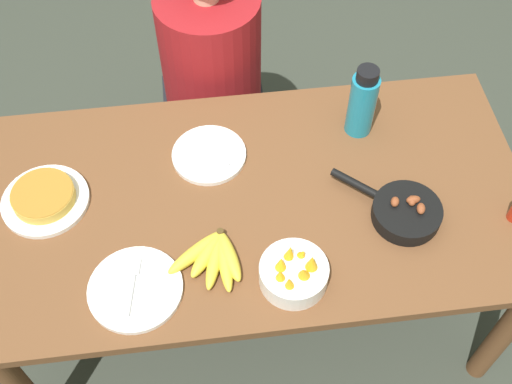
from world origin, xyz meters
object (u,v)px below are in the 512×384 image
at_px(empty_plate_far_left, 209,155).
at_px(fruit_bowl_mango, 294,273).
at_px(skillet, 404,212).
at_px(person_figure, 214,94).
at_px(water_bottle, 362,102).
at_px(frittata_plate_center, 44,198).
at_px(banana_bunch, 214,256).
at_px(empty_plate_near_front, 135,289).

relative_size(empty_plate_far_left, fruit_bowl_mango, 1.23).
distance_m(skillet, person_figure, 0.96).
height_order(skillet, water_bottle, water_bottle).
relative_size(skillet, frittata_plate_center, 1.14).
relative_size(banana_bunch, person_figure, 0.19).
height_order(frittata_plate_center, water_bottle, water_bottle).
bearing_deg(banana_bunch, person_figure, 85.99).
relative_size(banana_bunch, fruit_bowl_mango, 1.17).
xyz_separation_m(skillet, empty_plate_near_front, (-0.78, -0.14, -0.02)).
bearing_deg(fruit_bowl_mango, frittata_plate_center, 153.31).
distance_m(banana_bunch, water_bottle, 0.67).
bearing_deg(empty_plate_far_left, person_figure, 84.86).
xyz_separation_m(frittata_plate_center, fruit_bowl_mango, (0.69, -0.35, 0.02)).
distance_m(empty_plate_near_front, person_figure, 1.00).
relative_size(empty_plate_near_front, water_bottle, 1.01).
bearing_deg(person_figure, empty_plate_far_left, -95.14).
distance_m(banana_bunch, empty_plate_far_left, 0.37).
bearing_deg(frittata_plate_center, banana_bunch, -28.07).
relative_size(banana_bunch, empty_plate_near_front, 0.85).
bearing_deg(water_bottle, skillet, -80.60).
height_order(empty_plate_near_front, empty_plate_far_left, same).
distance_m(frittata_plate_center, empty_plate_far_left, 0.51).
xyz_separation_m(skillet, person_figure, (-0.50, 0.78, -0.26)).
height_order(frittata_plate_center, empty_plate_far_left, frittata_plate_center).
height_order(water_bottle, person_figure, person_figure).
distance_m(banana_bunch, fruit_bowl_mango, 0.23).
distance_m(banana_bunch, person_figure, 0.89).
bearing_deg(banana_bunch, skillet, 7.47).
bearing_deg(empty_plate_far_left, fruit_bowl_mango, -67.23).
height_order(empty_plate_far_left, water_bottle, water_bottle).
relative_size(skillet, person_figure, 0.25).
distance_m(empty_plate_far_left, person_figure, 0.54).
distance_m(empty_plate_near_front, water_bottle, 0.88).
bearing_deg(frittata_plate_center, fruit_bowl_mango, -26.69).
height_order(frittata_plate_center, empty_plate_near_front, frittata_plate_center).
distance_m(banana_bunch, skillet, 0.57).
bearing_deg(frittata_plate_center, empty_plate_far_left, 12.87).
bearing_deg(banana_bunch, water_bottle, 40.32).
bearing_deg(skillet, water_bottle, -38.72).
height_order(skillet, person_figure, person_figure).
height_order(banana_bunch, frittata_plate_center, frittata_plate_center).
bearing_deg(person_figure, empty_plate_near_front, -106.85).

